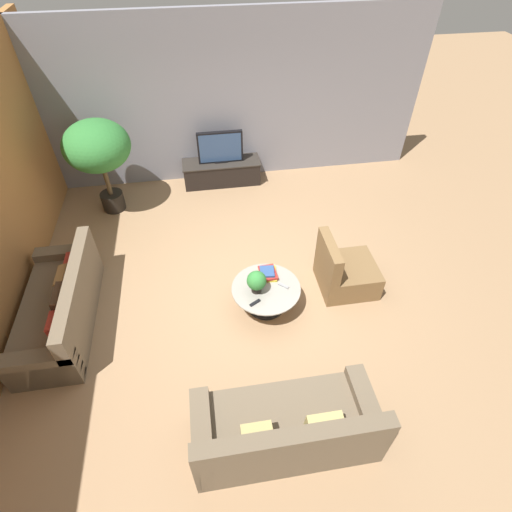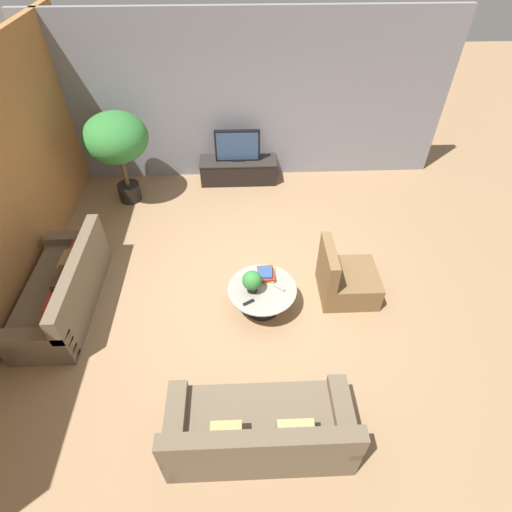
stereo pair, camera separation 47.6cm
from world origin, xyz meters
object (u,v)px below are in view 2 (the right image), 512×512
at_px(television, 237,146).
at_px(potted_palm_tall, 116,141).
at_px(couch_by_wall, 64,291).
at_px(armchair_wicker, 345,280).
at_px(media_console, 238,170).
at_px(potted_plant_tabletop, 252,281).
at_px(coffee_table, 262,294).
at_px(couch_near_entry, 260,431).

height_order(television, potted_palm_tall, potted_palm_tall).
xyz_separation_m(couch_by_wall, armchair_wicker, (3.93, 0.06, -0.02)).
xyz_separation_m(media_console, potted_plant_tabletop, (0.16, -3.31, 0.33)).
xyz_separation_m(armchair_wicker, potted_palm_tall, (-3.54, 2.50, 0.93)).
xyz_separation_m(coffee_table, couch_near_entry, (-0.12, -1.88, 0.01)).
height_order(media_console, television, television).
bearing_deg(potted_plant_tabletop, armchair_wicker, 10.62).
bearing_deg(potted_plant_tabletop, couch_near_entry, -89.49).
bearing_deg(potted_palm_tall, media_console, 15.29).
relative_size(media_console, couch_by_wall, 0.75).
distance_m(media_console, potted_plant_tabletop, 3.33).
xyz_separation_m(potted_palm_tall, potted_plant_tabletop, (2.21, -2.75, -0.63)).
bearing_deg(coffee_table, armchair_wicker, 10.42).
xyz_separation_m(television, couch_near_entry, (0.18, -5.16, -0.48)).
relative_size(coffee_table, potted_palm_tall, 0.56).
height_order(couch_by_wall, potted_palm_tall, potted_palm_tall).
relative_size(media_console, television, 1.76).
bearing_deg(potted_plant_tabletop, coffee_table, 12.36).
distance_m(television, couch_near_entry, 5.18).
distance_m(coffee_table, potted_palm_tall, 3.71).
xyz_separation_m(media_console, couch_by_wall, (-2.44, -3.12, 0.05)).
distance_m(media_console, television, 0.52).
relative_size(television, couch_near_entry, 0.45).
relative_size(media_console, couch_near_entry, 0.78).
xyz_separation_m(armchair_wicker, potted_plant_tabletop, (-1.33, -0.25, 0.30)).
height_order(couch_by_wall, potted_plant_tabletop, couch_by_wall).
height_order(media_console, coffee_table, media_console).
relative_size(couch_by_wall, armchair_wicker, 2.33).
bearing_deg(potted_plant_tabletop, media_console, 92.82).
bearing_deg(armchair_wicker, couch_near_entry, 147.88).
height_order(couch_by_wall, couch_near_entry, same).
relative_size(television, coffee_table, 0.90).
bearing_deg(media_console, potted_plant_tabletop, -87.18).
bearing_deg(armchair_wicker, couch_by_wall, 90.93).
height_order(coffee_table, potted_palm_tall, potted_palm_tall).
relative_size(television, potted_plant_tabletop, 2.56).
relative_size(television, potted_palm_tall, 0.51).
bearing_deg(potted_palm_tall, potted_plant_tabletop, -51.28).
bearing_deg(potted_plant_tabletop, television, 92.82).
bearing_deg(media_console, coffee_table, -84.77).
bearing_deg(couch_near_entry, couch_by_wall, -37.86).
distance_m(armchair_wicker, potted_palm_tall, 4.43).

